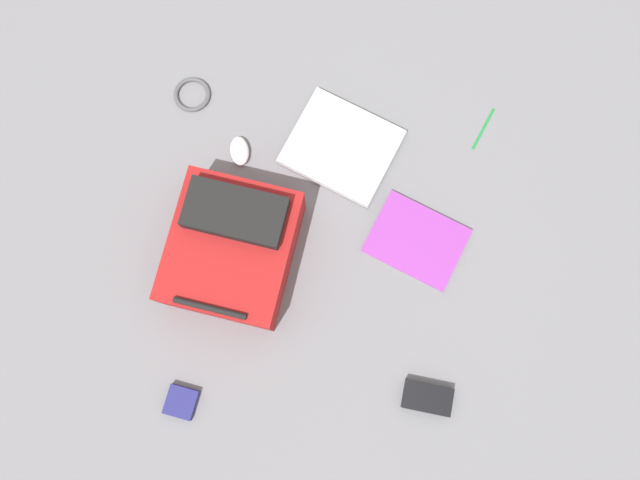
% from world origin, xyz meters
% --- Properties ---
extents(ground_plane, '(3.49, 3.49, 0.00)m').
position_xyz_m(ground_plane, '(0.00, 0.00, 0.00)').
color(ground_plane, slate).
extents(backpack, '(0.36, 0.41, 0.22)m').
position_xyz_m(backpack, '(0.24, 0.03, 0.09)').
color(backpack, maroon).
rests_on(backpack, ground_plane).
extents(laptop, '(0.38, 0.35, 0.03)m').
position_xyz_m(laptop, '(-0.02, -0.34, 0.02)').
color(laptop, '#929296').
rests_on(laptop, ground_plane).
extents(book_manual, '(0.32, 0.28, 0.02)m').
position_xyz_m(book_manual, '(-0.28, -0.09, 0.01)').
color(book_manual, silver).
rests_on(book_manual, ground_plane).
extents(computer_mouse, '(0.08, 0.11, 0.04)m').
position_xyz_m(computer_mouse, '(0.29, -0.27, 0.02)').
color(computer_mouse, silver).
rests_on(computer_mouse, ground_plane).
extents(cable_coil, '(0.11, 0.11, 0.01)m').
position_xyz_m(cable_coil, '(0.47, -0.43, 0.01)').
color(cable_coil, '#4C4C51').
rests_on(cable_coil, ground_plane).
extents(power_brick, '(0.14, 0.08, 0.03)m').
position_xyz_m(power_brick, '(-0.37, 0.36, 0.02)').
color(power_brick, black).
rests_on(power_brick, ground_plane).
extents(pen_black, '(0.06, 0.14, 0.01)m').
position_xyz_m(pen_black, '(-0.44, -0.48, 0.00)').
color(pen_black, '#198C33').
rests_on(pen_black, ground_plane).
extents(earbud_pouch, '(0.09, 0.09, 0.03)m').
position_xyz_m(earbud_pouch, '(0.31, 0.48, 0.01)').
color(earbud_pouch, navy).
rests_on(earbud_pouch, ground_plane).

